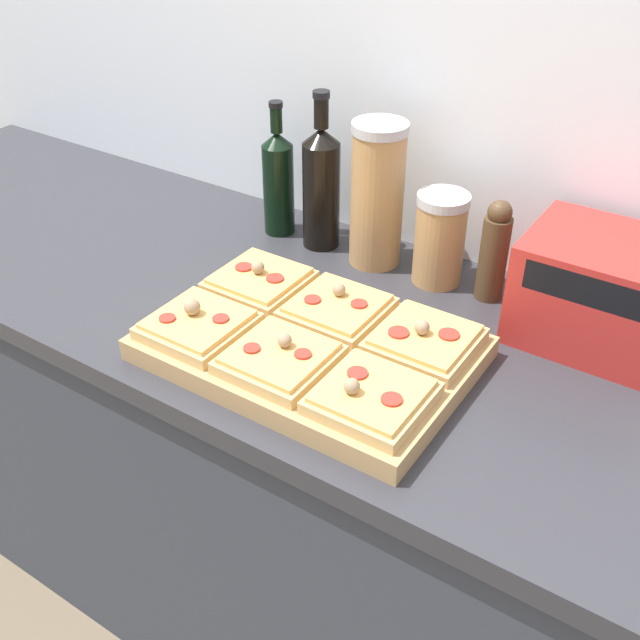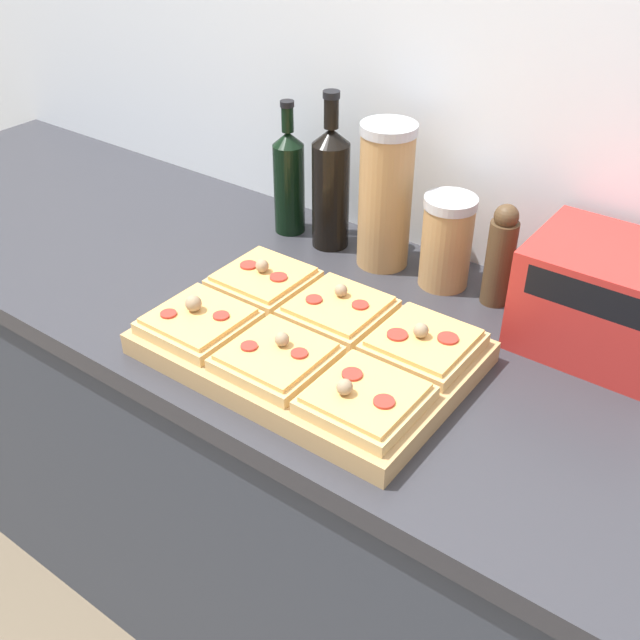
% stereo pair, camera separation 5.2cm
% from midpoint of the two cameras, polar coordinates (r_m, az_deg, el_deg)
% --- Properties ---
extents(wall_back, '(6.00, 0.06, 2.50)m').
position_cam_midpoint_polar(wall_back, '(1.45, 11.39, 18.32)').
color(wall_back, silver).
rests_on(wall_back, ground_plane).
extents(kitchen_counter, '(2.63, 0.67, 0.89)m').
position_cam_midpoint_polar(kitchen_counter, '(1.61, 2.26, -13.20)').
color(kitchen_counter, '#333842').
rests_on(kitchen_counter, ground_plane).
extents(cutting_board, '(0.51, 0.35, 0.04)m').
position_cam_midpoint_polar(cutting_board, '(1.22, 0.38, -2.16)').
color(cutting_board, tan).
rests_on(cutting_board, kitchen_counter).
extents(pizza_slice_back_left, '(0.15, 0.16, 0.05)m').
position_cam_midpoint_polar(pizza_slice_back_left, '(1.34, -3.21, 3.15)').
color(pizza_slice_back_left, tan).
rests_on(pizza_slice_back_left, cutting_board).
extents(pizza_slice_back_center, '(0.15, 0.16, 0.05)m').
position_cam_midpoint_polar(pizza_slice_back_center, '(1.26, 2.61, 0.85)').
color(pizza_slice_back_center, tan).
rests_on(pizza_slice_back_center, cutting_board).
extents(pizza_slice_back_right, '(0.15, 0.16, 0.05)m').
position_cam_midpoint_polar(pizza_slice_back_right, '(1.19, 9.14, -1.74)').
color(pizza_slice_back_right, tan).
rests_on(pizza_slice_back_right, cutting_board).
extents(pizza_slice_front_left, '(0.15, 0.16, 0.06)m').
position_cam_midpoint_polar(pizza_slice_front_left, '(1.24, -8.05, -0.05)').
color(pizza_slice_front_left, tan).
rests_on(pizza_slice_front_left, cutting_board).
extents(pizza_slice_front_center, '(0.15, 0.16, 0.05)m').
position_cam_midpoint_polar(pizza_slice_front_center, '(1.15, -2.04, -2.81)').
color(pizza_slice_front_center, tan).
rests_on(pizza_slice_front_center, cutting_board).
extents(pizza_slice_front_right, '(0.15, 0.16, 0.05)m').
position_cam_midpoint_polar(pizza_slice_front_right, '(1.08, 4.86, -5.94)').
color(pizza_slice_front_right, tan).
rests_on(pizza_slice_front_right, cutting_board).
extents(olive_oil_bottle, '(0.06, 0.06, 0.28)m').
position_cam_midpoint_polar(olive_oil_bottle, '(1.57, -1.42, 10.60)').
color(olive_oil_bottle, black).
rests_on(olive_oil_bottle, kitchen_counter).
extents(wine_bottle, '(0.07, 0.07, 0.32)m').
position_cam_midpoint_polar(wine_bottle, '(1.50, 1.82, 10.19)').
color(wine_bottle, black).
rests_on(wine_bottle, kitchen_counter).
extents(grain_jar_tall, '(0.11, 0.11, 0.28)m').
position_cam_midpoint_polar(grain_jar_tall, '(1.44, 6.04, 9.33)').
color(grain_jar_tall, '#AD7F4C').
rests_on(grain_jar_tall, kitchen_counter).
extents(grain_jar_short, '(0.10, 0.10, 0.18)m').
position_cam_midpoint_polar(grain_jar_short, '(1.40, 10.67, 5.88)').
color(grain_jar_short, '#AD7F4C').
rests_on(grain_jar_short, kitchen_counter).
extents(pepper_mill, '(0.05, 0.05, 0.19)m').
position_cam_midpoint_polar(pepper_mill, '(1.37, 14.64, 4.74)').
color(pepper_mill, '#47331E').
rests_on(pepper_mill, kitchen_counter).
extents(toaster_oven, '(0.29, 0.21, 0.18)m').
position_cam_midpoint_polar(toaster_oven, '(1.30, 22.25, 1.39)').
color(toaster_oven, red).
rests_on(toaster_oven, kitchen_counter).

